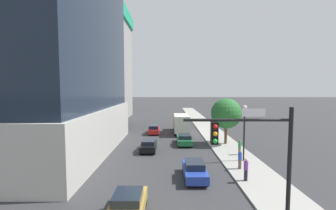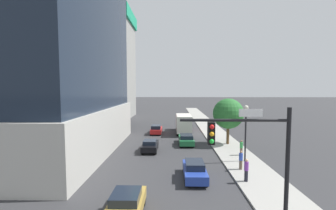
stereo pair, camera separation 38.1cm
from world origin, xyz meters
name	(u,v)px [view 1 (the left image)]	position (x,y,z in m)	size (l,w,h in m)	color
sidewalk	(230,151)	(7.83, 20.00, 0.07)	(4.05, 120.00, 0.15)	#9E9B93
construction_building	(98,60)	(-17.52, 52.31, 14.93)	(16.18, 14.42, 35.16)	gray
traffic_light_pole	(256,150)	(4.62, 4.35, 4.53)	(5.19, 0.48, 6.44)	black
street_lamp	(243,124)	(8.10, 16.28, 3.87)	(0.44, 0.44, 5.67)	black
street_tree	(225,114)	(8.10, 23.42, 4.18)	(4.01, 4.01, 6.05)	brown
car_black	(148,145)	(-1.94, 20.28, 0.69)	(1.78, 4.05, 1.37)	black
car_red	(153,129)	(-1.94, 30.61, 0.74)	(1.79, 4.09, 1.52)	red
car_gold	(126,206)	(-1.94, 6.27, 0.72)	(1.91, 4.34, 1.45)	#AD8938
car_green	(183,139)	(2.59, 23.50, 0.71)	(1.91, 4.49, 1.42)	#1E6638
car_blue	(194,170)	(2.59, 12.02, 0.73)	(1.78, 4.21, 1.48)	#233D9E
box_truck	(180,123)	(2.59, 31.33, 1.78)	(2.39, 7.78, 3.18)	#B21E1E
pedestrian_green_shirt	(239,147)	(8.34, 18.30, 1.00)	(0.34, 0.34, 1.67)	brown
pedestrian_blue_shirt	(239,159)	(6.96, 13.91, 1.03)	(0.34, 0.34, 1.72)	brown
pedestrian_purple_shirt	(245,169)	(6.58, 11.25, 1.08)	(0.34, 0.34, 1.81)	black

